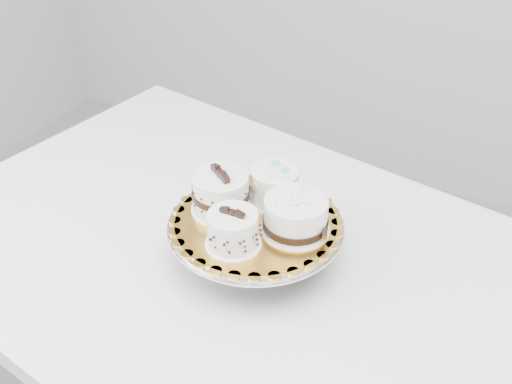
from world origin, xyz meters
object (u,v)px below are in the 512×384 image
at_px(cake_banded, 221,194).
at_px(cake_dots, 275,185).
at_px(cake_stand, 256,234).
at_px(cake_board, 256,222).
at_px(cake_swirl, 233,230).
at_px(table, 239,277).
at_px(cake_ribbon, 296,216).

height_order(cake_banded, cake_dots, cake_banded).
distance_m(cake_stand, cake_banded, 0.10).
bearing_deg(cake_dots, cake_stand, -101.70).
xyz_separation_m(cake_stand, cake_dots, (0.00, 0.08, 0.07)).
bearing_deg(cake_board, cake_swirl, -93.80).
distance_m(cake_swirl, cake_banded, 0.11).
bearing_deg(cake_swirl, cake_stand, 86.20).
bearing_deg(table, cake_banded, -167.44).
relative_size(table, cake_dots, 12.70).
height_order(table, cake_board, cake_board).
height_order(cake_board, cake_swirl, cake_swirl).
bearing_deg(cake_stand, cake_swirl, -93.80).
bearing_deg(cake_stand, table, 175.18).
bearing_deg(cake_board, cake_dots, 88.25).
distance_m(cake_board, cake_banded, 0.08).
relative_size(table, cake_ribbon, 9.90).
height_order(cake_stand, cake_swirl, cake_swirl).
xyz_separation_m(cake_banded, cake_ribbon, (0.15, 0.01, -0.00)).
xyz_separation_m(cake_stand, cake_board, (0.00, 0.00, 0.03)).
relative_size(cake_banded, cake_dots, 1.27).
bearing_deg(cake_swirl, cake_dots, 87.21).
bearing_deg(cake_ribbon, cake_board, 167.75).
bearing_deg(cake_swirl, cake_ribbon, 47.03).
distance_m(cake_swirl, cake_ribbon, 0.12).
xyz_separation_m(cake_stand, cake_banded, (-0.07, 0.00, 0.07)).
bearing_deg(cake_banded, cake_stand, 32.38).
relative_size(cake_banded, cake_ribbon, 0.99).
height_order(cake_swirl, cake_ribbon, cake_swirl).
distance_m(cake_dots, cake_ribbon, 0.10).
xyz_separation_m(cake_stand, cake_ribbon, (0.08, 0.01, 0.06)).
bearing_deg(cake_swirl, cake_board, 86.20).
bearing_deg(cake_dots, cake_swirl, -102.75).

